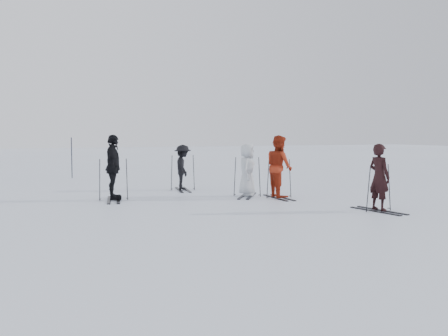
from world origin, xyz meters
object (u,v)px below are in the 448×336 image
Objects in this scene: skier_grey at (247,171)px; skier_uphill_far at (183,168)px; skier_near_dark at (379,178)px; piste_marker at (72,158)px; skier_red at (279,167)px; skier_uphill_left at (113,168)px.

skier_uphill_far is (-1.39, 2.54, -0.04)m from skier_grey.
piste_marker reaches higher than skier_near_dark.
skier_grey is at bearing -141.01° from skier_uphill_far.
skier_grey is at bearing -63.61° from piste_marker.
skier_uphill_far is at bearing 18.00° from skier_near_dark.
skier_grey is 10.32m from piste_marker.
skier_grey is 1.05× the size of skier_uphill_far.
piste_marker is (-6.45, 13.46, 0.05)m from skier_near_dark.
skier_near_dark is at bearing -144.00° from skier_uphill_far.
skier_red is 3.96m from skier_uphill_far.
skier_red is (-1.11, 3.43, 0.11)m from skier_near_dark.
skier_grey is at bearing -88.51° from skier_uphill_left.
skier_red is at bearing -136.91° from skier_uphill_far.
skier_red reaches higher than piste_marker.
piste_marker is (-4.59, 9.24, 0.09)m from skier_grey.
skier_near_dark is 7.84m from skier_uphill_left.
skier_red reaches higher than skier_near_dark.
skier_near_dark is 3.60m from skier_red.
skier_near_dark is at bearing -64.39° from piste_marker.
skier_near_dark is at bearing -117.97° from skier_uphill_left.
skier_red is at bearing 10.20° from skier_near_dark.
skier_uphill_left is 3.40m from skier_uphill_far.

